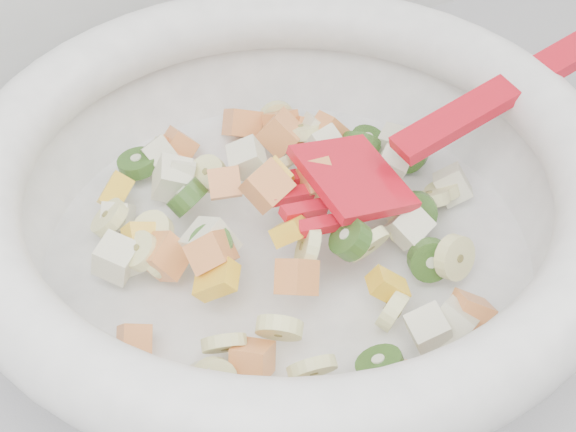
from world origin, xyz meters
TOP-DOWN VIEW (x-y plane):
  - mixing_bowl at (0.01, 1.51)m, footprint 0.48×0.39m

SIDE VIEW (x-z plane):
  - mixing_bowl at x=0.01m, z-range 0.90..1.02m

